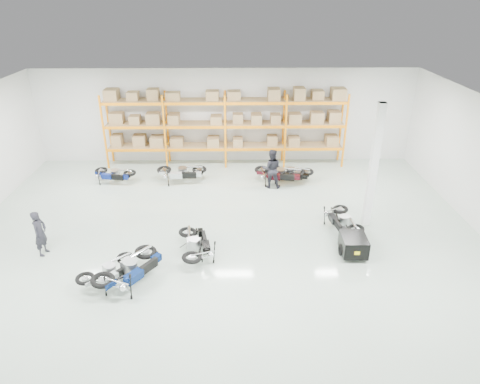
{
  "coord_description": "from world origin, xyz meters",
  "views": [
    {
      "loc": [
        0.36,
        -13.06,
        7.87
      ],
      "look_at": [
        0.6,
        0.98,
        1.1
      ],
      "focal_mm": 32.0,
      "sensor_mm": 36.0,
      "label": 1
    }
  ],
  "objects_px": {
    "moto_black_far_left": "(196,241)",
    "moto_back_d": "(279,171)",
    "moto_silver_left": "(110,268)",
    "moto_back_c": "(289,170)",
    "trailer": "(353,245)",
    "person_left": "(40,233)",
    "moto_touring_right": "(342,217)",
    "moto_blue_centre": "(131,265)",
    "person_back": "(271,169)",
    "moto_back_b": "(181,170)",
    "moto_back_a": "(113,172)"
  },
  "relations": [
    {
      "from": "moto_black_far_left",
      "to": "moto_back_a",
      "type": "bearing_deg",
      "value": -64.68
    },
    {
      "from": "moto_silver_left",
      "to": "trailer",
      "type": "distance_m",
      "value": 7.56
    },
    {
      "from": "trailer",
      "to": "moto_black_far_left",
      "type": "bearing_deg",
      "value": -179.04
    },
    {
      "from": "moto_blue_centre",
      "to": "moto_back_a",
      "type": "bearing_deg",
      "value": -37.68
    },
    {
      "from": "person_back",
      "to": "trailer",
      "type": "bearing_deg",
      "value": 116.79
    },
    {
      "from": "moto_touring_right",
      "to": "moto_silver_left",
      "type": "bearing_deg",
      "value": -167.19
    },
    {
      "from": "moto_touring_right",
      "to": "moto_back_d",
      "type": "xyz_separation_m",
      "value": [
        -1.82,
        4.07,
        0.06
      ]
    },
    {
      "from": "moto_silver_left",
      "to": "moto_blue_centre",
      "type": "bearing_deg",
      "value": -139.05
    },
    {
      "from": "moto_touring_right",
      "to": "moto_back_b",
      "type": "bearing_deg",
      "value": 136.73
    },
    {
      "from": "moto_back_a",
      "to": "person_back",
      "type": "relative_size",
      "value": 0.96
    },
    {
      "from": "moto_back_c",
      "to": "person_left",
      "type": "height_order",
      "value": "person_left"
    },
    {
      "from": "moto_back_c",
      "to": "moto_back_d",
      "type": "distance_m",
      "value": 0.5
    },
    {
      "from": "moto_blue_centre",
      "to": "moto_back_b",
      "type": "bearing_deg",
      "value": -61.03
    },
    {
      "from": "moto_blue_centre",
      "to": "moto_back_d",
      "type": "relative_size",
      "value": 1.04
    },
    {
      "from": "moto_back_a",
      "to": "person_left",
      "type": "distance_m",
      "value": 5.69
    },
    {
      "from": "moto_black_far_left",
      "to": "moto_back_c",
      "type": "height_order",
      "value": "same"
    },
    {
      "from": "moto_silver_left",
      "to": "moto_back_b",
      "type": "xyz_separation_m",
      "value": [
        1.31,
        7.17,
        0.08
      ]
    },
    {
      "from": "trailer",
      "to": "person_left",
      "type": "relative_size",
      "value": 1.08
    },
    {
      "from": "moto_black_far_left",
      "to": "moto_back_c",
      "type": "bearing_deg",
      "value": -132.18
    },
    {
      "from": "moto_black_far_left",
      "to": "moto_touring_right",
      "type": "height_order",
      "value": "moto_black_far_left"
    },
    {
      "from": "trailer",
      "to": "person_back",
      "type": "relative_size",
      "value": 0.97
    },
    {
      "from": "moto_black_far_left",
      "to": "moto_silver_left",
      "type": "bearing_deg",
      "value": 18.86
    },
    {
      "from": "person_left",
      "to": "moto_back_a",
      "type": "bearing_deg",
      "value": -0.1
    },
    {
      "from": "moto_back_b",
      "to": "person_back",
      "type": "height_order",
      "value": "person_back"
    },
    {
      "from": "moto_touring_right",
      "to": "trailer",
      "type": "bearing_deg",
      "value": -98.23
    },
    {
      "from": "moto_silver_left",
      "to": "trailer",
      "type": "xyz_separation_m",
      "value": [
        7.45,
        1.27,
        -0.09
      ]
    },
    {
      "from": "moto_back_c",
      "to": "moto_black_far_left",
      "type": "bearing_deg",
      "value": 165.13
    },
    {
      "from": "moto_blue_centre",
      "to": "moto_touring_right",
      "type": "height_order",
      "value": "moto_blue_centre"
    },
    {
      "from": "moto_black_far_left",
      "to": "moto_touring_right",
      "type": "relative_size",
      "value": 1.05
    },
    {
      "from": "moto_back_d",
      "to": "moto_blue_centre",
      "type": "bearing_deg",
      "value": 155.22
    },
    {
      "from": "moto_back_d",
      "to": "person_left",
      "type": "relative_size",
      "value": 1.25
    },
    {
      "from": "moto_back_a",
      "to": "moto_back_d",
      "type": "relative_size",
      "value": 0.86
    },
    {
      "from": "moto_silver_left",
      "to": "moto_back_b",
      "type": "bearing_deg",
      "value": -57.81
    },
    {
      "from": "moto_back_a",
      "to": "moto_back_c",
      "type": "distance_m",
      "value": 7.78
    },
    {
      "from": "moto_black_far_left",
      "to": "moto_touring_right",
      "type": "bearing_deg",
      "value": -172.93
    },
    {
      "from": "moto_silver_left",
      "to": "moto_back_b",
      "type": "relative_size",
      "value": 0.86
    },
    {
      "from": "moto_blue_centre",
      "to": "moto_touring_right",
      "type": "relative_size",
      "value": 1.16
    },
    {
      "from": "moto_silver_left",
      "to": "moto_back_c",
      "type": "xyz_separation_m",
      "value": [
        6.08,
        7.13,
        0.06
      ]
    },
    {
      "from": "moto_back_b",
      "to": "moto_silver_left",
      "type": "bearing_deg",
      "value": 169.22
    },
    {
      "from": "moto_silver_left",
      "to": "person_back",
      "type": "distance_m",
      "value": 8.39
    },
    {
      "from": "moto_touring_right",
      "to": "moto_back_c",
      "type": "height_order",
      "value": "moto_back_c"
    },
    {
      "from": "moto_back_b",
      "to": "moto_touring_right",
      "type": "bearing_deg",
      "value": -125.47
    },
    {
      "from": "moto_back_a",
      "to": "moto_back_c",
      "type": "bearing_deg",
      "value": -77.03
    },
    {
      "from": "moto_blue_centre",
      "to": "moto_silver_left",
      "type": "relative_size",
      "value": 1.23
    },
    {
      "from": "person_left",
      "to": "moto_black_far_left",
      "type": "bearing_deg",
      "value": -83.64
    },
    {
      "from": "moto_touring_right",
      "to": "trailer",
      "type": "height_order",
      "value": "moto_touring_right"
    },
    {
      "from": "moto_silver_left",
      "to": "moto_back_a",
      "type": "bearing_deg",
      "value": -34.14
    },
    {
      "from": "trailer",
      "to": "moto_back_d",
      "type": "height_order",
      "value": "moto_back_d"
    },
    {
      "from": "moto_black_far_left",
      "to": "moto_back_d",
      "type": "relative_size",
      "value": 0.94
    },
    {
      "from": "moto_black_far_left",
      "to": "person_left",
      "type": "bearing_deg",
      "value": -12.28
    }
  ]
}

